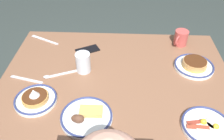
# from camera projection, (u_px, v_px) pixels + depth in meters

# --- Properties ---
(dining_table) EXTENTS (1.27, 0.98, 0.75)m
(dining_table) POSITION_uv_depth(u_px,v_px,m) (116.00, 97.00, 1.38)
(dining_table) COLOR brown
(dining_table) RESTS_ON ground_plane
(plate_near_main) EXTENTS (0.23, 0.23, 0.05)m
(plate_near_main) POSITION_uv_depth(u_px,v_px,m) (194.00, 65.00, 1.36)
(plate_near_main) COLOR white
(plate_near_main) RESTS_ON dining_table
(plate_center_pancakes) EXTENTS (0.22, 0.22, 0.04)m
(plate_center_pancakes) POSITION_uv_depth(u_px,v_px,m) (207.00, 126.00, 1.04)
(plate_center_pancakes) COLOR white
(plate_center_pancakes) RESTS_ON dining_table
(plate_far_companion) EXTENTS (0.24, 0.24, 0.05)m
(plate_far_companion) POSITION_uv_depth(u_px,v_px,m) (86.00, 117.00, 1.07)
(plate_far_companion) COLOR white
(plate_far_companion) RESTS_ON dining_table
(plate_far_side) EXTENTS (0.21, 0.21, 0.08)m
(plate_far_side) POSITION_uv_depth(u_px,v_px,m) (35.00, 99.00, 1.15)
(plate_far_side) COLOR white
(plate_far_side) RESTS_ON dining_table
(coffee_mug) EXTENTS (0.09, 0.11, 0.10)m
(coffee_mug) POSITION_uv_depth(u_px,v_px,m) (181.00, 38.00, 1.53)
(coffee_mug) COLOR #BF4C47
(coffee_mug) RESTS_ON dining_table
(drinking_glass) EXTENTS (0.08, 0.08, 0.11)m
(drinking_glass) POSITION_uv_depth(u_px,v_px,m) (83.00, 63.00, 1.32)
(drinking_glass) COLOR silver
(drinking_glass) RESTS_ON dining_table
(cell_phone) EXTENTS (0.16, 0.13, 0.01)m
(cell_phone) POSITION_uv_depth(u_px,v_px,m) (88.00, 50.00, 1.50)
(cell_phone) COLOR black
(cell_phone) RESTS_ON dining_table
(fork_near) EXTENTS (0.19, 0.06, 0.01)m
(fork_near) POSITION_uv_depth(u_px,v_px,m) (26.00, 79.00, 1.29)
(fork_near) COLOR silver
(fork_near) RESTS_ON dining_table
(butter_knife) EXTENTS (0.21, 0.12, 0.01)m
(butter_knife) POSITION_uv_depth(u_px,v_px,m) (45.00, 40.00, 1.60)
(butter_knife) COLOR silver
(butter_knife) RESTS_ON dining_table
(tea_spoon) EXTENTS (0.18, 0.09, 0.01)m
(tea_spoon) POSITION_uv_depth(u_px,v_px,m) (56.00, 75.00, 1.31)
(tea_spoon) COLOR silver
(tea_spoon) RESTS_ON dining_table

